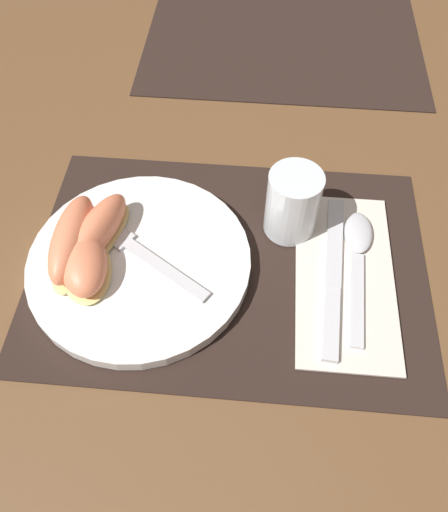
{
  "coord_description": "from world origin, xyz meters",
  "views": [
    {
      "loc": [
        0.02,
        -0.32,
        0.49
      ],
      "look_at": [
        -0.01,
        -0.0,
        0.02
      ],
      "focal_mm": 35.0,
      "sensor_mm": 36.0,
      "label": 1
    }
  ],
  "objects": [
    {
      "name": "ground_plane",
      "position": [
        0.0,
        0.0,
        0.0
      ],
      "size": [
        3.0,
        3.0,
        0.0
      ],
      "primitive_type": "plane",
      "color": "brown"
    },
    {
      "name": "placemat",
      "position": [
        0.0,
        0.0,
        0.0
      ],
      "size": [
        0.46,
        0.32,
        0.0
      ],
      "color": "black",
      "rests_on": "ground_plane"
    },
    {
      "name": "placemat_far",
      "position": [
        0.05,
        0.46,
        0.0
      ],
      "size": [
        0.46,
        0.32,
        0.0
      ],
      "color": "black",
      "rests_on": "ground_plane"
    },
    {
      "name": "plate",
      "position": [
        -0.1,
        -0.01,
        0.01
      ],
      "size": [
        0.26,
        0.26,
        0.02
      ],
      "color": "white",
      "rests_on": "placemat"
    },
    {
      "name": "juice_glass",
      "position": [
        0.07,
        0.06,
        0.04
      ],
      "size": [
        0.06,
        0.06,
        0.09
      ],
      "color": "silver",
      "rests_on": "placemat"
    },
    {
      "name": "napkin",
      "position": [
        0.13,
        -0.01,
        0.01
      ],
      "size": [
        0.11,
        0.24,
        0.0
      ],
      "color": "silver",
      "rests_on": "placemat"
    },
    {
      "name": "knife",
      "position": [
        0.12,
        -0.01,
        0.01
      ],
      "size": [
        0.03,
        0.22,
        0.01
      ],
      "color": "silver",
      "rests_on": "napkin"
    },
    {
      "name": "spoon",
      "position": [
        0.15,
        0.03,
        0.01
      ],
      "size": [
        0.04,
        0.18,
        0.01
      ],
      "color": "silver",
      "rests_on": "napkin"
    },
    {
      "name": "fork",
      "position": [
        -0.11,
        0.0,
        0.02
      ],
      "size": [
        0.17,
        0.12,
        0.0
      ],
      "color": "silver",
      "rests_on": "plate"
    },
    {
      "name": "citrus_wedge_0",
      "position": [
        -0.15,
        0.01,
        0.04
      ],
      "size": [
        0.07,
        0.12,
        0.04
      ],
      "color": "#F4DB84",
      "rests_on": "plate"
    },
    {
      "name": "citrus_wedge_1",
      "position": [
        -0.18,
        -0.01,
        0.04
      ],
      "size": [
        0.05,
        0.13,
        0.05
      ],
      "color": "#F4DB84",
      "rests_on": "plate"
    },
    {
      "name": "citrus_wedge_2",
      "position": [
        -0.16,
        -0.04,
        0.04
      ],
      "size": [
        0.08,
        0.11,
        0.04
      ],
      "color": "#F4DB84",
      "rests_on": "plate"
    }
  ]
}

